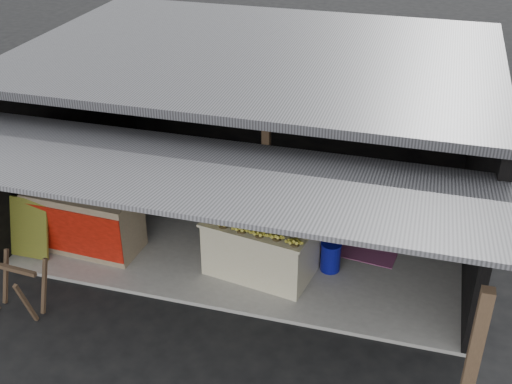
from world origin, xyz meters
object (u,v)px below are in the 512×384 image
(banana_table, at_px, (261,246))
(plastic_chair, at_px, (399,201))
(white_crate, at_px, (276,214))
(neighbor_stall, at_px, (85,217))
(water_barrel, at_px, (331,257))
(sawhorse, at_px, (14,284))

(banana_table, bearing_deg, plastic_chair, 51.48)
(white_crate, relative_size, neighbor_stall, 0.58)
(banana_table, xyz_separation_m, neighbor_stall, (-2.86, -0.12, 0.09))
(white_crate, height_order, plastic_chair, white_crate)
(white_crate, bearing_deg, banana_table, -86.03)
(water_barrel, bearing_deg, sawhorse, -152.24)
(neighbor_stall, bearing_deg, banana_table, 5.28)
(neighbor_stall, bearing_deg, white_crate, 21.19)
(water_barrel, xyz_separation_m, plastic_chair, (0.86, 1.36, 0.37))
(neighbor_stall, distance_m, sawhorse, 1.69)
(white_crate, xyz_separation_m, water_barrel, (0.99, -0.52, -0.31))
(sawhorse, bearing_deg, plastic_chair, 39.77)
(water_barrel, relative_size, plastic_chair, 0.45)
(neighbor_stall, xyz_separation_m, water_barrel, (3.87, 0.43, -0.32))
(water_barrel, bearing_deg, white_crate, 152.46)
(sawhorse, relative_size, plastic_chair, 0.81)
(plastic_chair, bearing_deg, neighbor_stall, -176.15)
(plastic_chair, bearing_deg, white_crate, -172.42)
(banana_table, distance_m, water_barrel, 1.08)
(sawhorse, xyz_separation_m, water_barrel, (4.02, 2.12, -0.22))
(sawhorse, bearing_deg, white_crate, 45.30)
(banana_table, height_order, water_barrel, banana_table)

